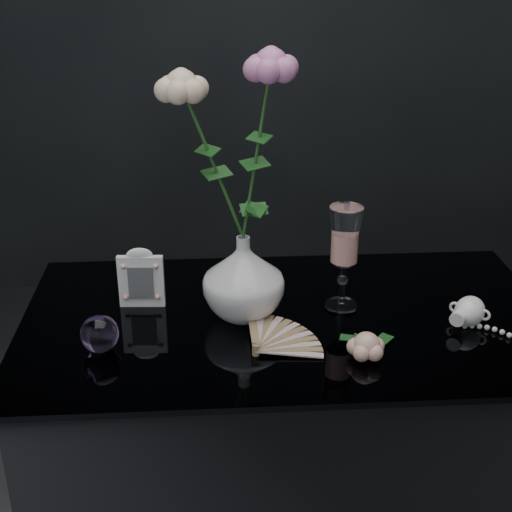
{
  "coord_description": "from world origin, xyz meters",
  "views": [
    {
      "loc": [
        -0.14,
        -1.18,
        1.46
      ],
      "look_at": [
        -0.07,
        -0.0,
        0.92
      ],
      "focal_mm": 50.0,
      "sensor_mm": 36.0,
      "label": 1
    }
  ],
  "objects_px": {
    "picture_frame": "(141,277)",
    "paperweight": "(100,334)",
    "loose_rose": "(366,346)",
    "vase": "(243,277)",
    "pearl_jar": "(470,310)",
    "wine_glass": "(344,258)"
  },
  "relations": [
    {
      "from": "picture_frame",
      "to": "loose_rose",
      "type": "height_order",
      "value": "picture_frame"
    },
    {
      "from": "paperweight",
      "to": "loose_rose",
      "type": "height_order",
      "value": "paperweight"
    },
    {
      "from": "wine_glass",
      "to": "loose_rose",
      "type": "distance_m",
      "value": 0.21
    },
    {
      "from": "wine_glass",
      "to": "loose_rose",
      "type": "relative_size",
      "value": 1.44
    },
    {
      "from": "vase",
      "to": "picture_frame",
      "type": "relative_size",
      "value": 1.3
    },
    {
      "from": "picture_frame",
      "to": "paperweight",
      "type": "bearing_deg",
      "value": -107.21
    },
    {
      "from": "vase",
      "to": "picture_frame",
      "type": "height_order",
      "value": "vase"
    },
    {
      "from": "paperweight",
      "to": "loose_rose",
      "type": "distance_m",
      "value": 0.48
    },
    {
      "from": "wine_glass",
      "to": "paperweight",
      "type": "bearing_deg",
      "value": -163.63
    },
    {
      "from": "paperweight",
      "to": "loose_rose",
      "type": "bearing_deg",
      "value": -6.85
    },
    {
      "from": "vase",
      "to": "wine_glass",
      "type": "distance_m",
      "value": 0.2
    },
    {
      "from": "pearl_jar",
      "to": "wine_glass",
      "type": "bearing_deg",
      "value": -163.92
    },
    {
      "from": "vase",
      "to": "picture_frame",
      "type": "xyz_separation_m",
      "value": [
        -0.2,
        0.05,
        -0.02
      ]
    },
    {
      "from": "paperweight",
      "to": "loose_rose",
      "type": "xyz_separation_m",
      "value": [
        0.48,
        -0.06,
        -0.01
      ]
    },
    {
      "from": "vase",
      "to": "pearl_jar",
      "type": "bearing_deg",
      "value": -8.16
    },
    {
      "from": "picture_frame",
      "to": "pearl_jar",
      "type": "xyz_separation_m",
      "value": [
        0.64,
        -0.11,
        -0.03
      ]
    },
    {
      "from": "picture_frame",
      "to": "loose_rose",
      "type": "relative_size",
      "value": 0.86
    },
    {
      "from": "vase",
      "to": "wine_glass",
      "type": "relative_size",
      "value": 0.78
    },
    {
      "from": "pearl_jar",
      "to": "vase",
      "type": "bearing_deg",
      "value": -152.53
    },
    {
      "from": "vase",
      "to": "wine_glass",
      "type": "bearing_deg",
      "value": 6.06
    },
    {
      "from": "paperweight",
      "to": "pearl_jar",
      "type": "xyz_separation_m",
      "value": [
        0.7,
        0.05,
        -0.01
      ]
    },
    {
      "from": "loose_rose",
      "to": "picture_frame",
      "type": "bearing_deg",
      "value": 133.37
    }
  ]
}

